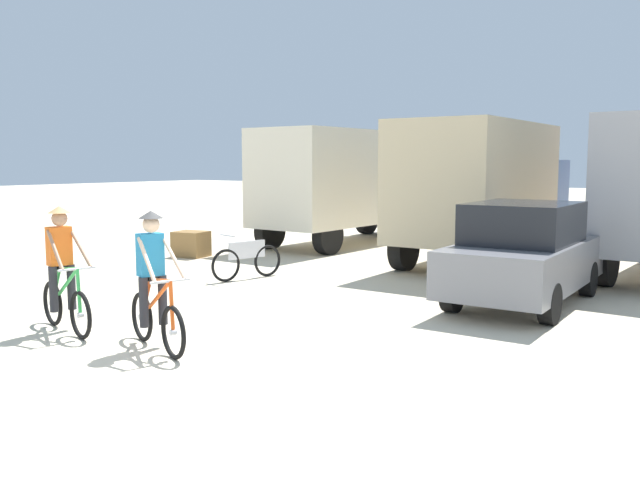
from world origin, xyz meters
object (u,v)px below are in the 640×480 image
object	(u,v)px
box_truck_cream_rv	(346,181)
box_truck_tan_camper	(485,186)
supply_crate	(191,244)
cyclist_cowboy_hat	(154,285)
bicycle_spare	(247,260)
sedan_parked	(524,253)
cyclist_orange_shirt	(63,274)

from	to	relation	value
box_truck_cream_rv	box_truck_tan_camper	world-z (taller)	same
box_truck_tan_camper	supply_crate	size ratio (longest dim) A/B	8.42
cyclist_cowboy_hat	bicycle_spare	size ratio (longest dim) A/B	1.08
box_truck_tan_camper	supply_crate	world-z (taller)	box_truck_tan_camper
cyclist_cowboy_hat	supply_crate	world-z (taller)	cyclist_cowboy_hat
box_truck_tan_camper	bicycle_spare	distance (m)	6.25
box_truck_cream_rv	sedan_parked	distance (m)	9.15
cyclist_cowboy_hat	supply_crate	bearing A→B (deg)	132.44
bicycle_spare	supply_crate	bearing A→B (deg)	153.00
cyclist_orange_shirt	cyclist_cowboy_hat	xyz separation A→B (m)	(1.79, 0.12, 0.00)
sedan_parked	bicycle_spare	distance (m)	5.65
cyclist_cowboy_hat	bicycle_spare	world-z (taller)	cyclist_cowboy_hat
box_truck_tan_camper	cyclist_orange_shirt	distance (m)	10.37
sedan_parked	bicycle_spare	world-z (taller)	sedan_parked
sedan_parked	supply_crate	distance (m)	9.04
bicycle_spare	cyclist_orange_shirt	bearing A→B (deg)	-81.64
box_truck_cream_rv	supply_crate	xyz separation A→B (m)	(-1.78, -4.65, -1.54)
box_truck_cream_rv	box_truck_tan_camper	size ratio (longest dim) A/B	1.01
box_truck_tan_camper	sedan_parked	bearing A→B (deg)	-61.08
box_truck_tan_camper	cyclist_cowboy_hat	xyz separation A→B (m)	(-0.66, -9.90, -1.03)
box_truck_tan_camper	cyclist_orange_shirt	bearing A→B (deg)	-103.71
box_truck_cream_rv	bicycle_spare	xyz separation A→B (m)	(1.63, -6.39, -1.48)
box_truck_tan_camper	cyclist_orange_shirt	size ratio (longest dim) A/B	3.72
sedan_parked	cyclist_orange_shirt	xyz separation A→B (m)	(-4.86, -5.66, -0.04)
box_truck_cream_rv	bicycle_spare	distance (m)	6.75
supply_crate	box_truck_cream_rv	bearing A→B (deg)	69.09
bicycle_spare	supply_crate	distance (m)	3.82
cyclist_orange_shirt	supply_crate	xyz separation A→B (m)	(-4.12, 6.58, -0.52)
box_truck_cream_rv	box_truck_tan_camper	distance (m)	4.93
cyclist_orange_shirt	supply_crate	size ratio (longest dim) A/B	2.26
supply_crate	cyclist_orange_shirt	bearing A→B (deg)	-57.94
box_truck_cream_rv	cyclist_orange_shirt	size ratio (longest dim) A/B	3.76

